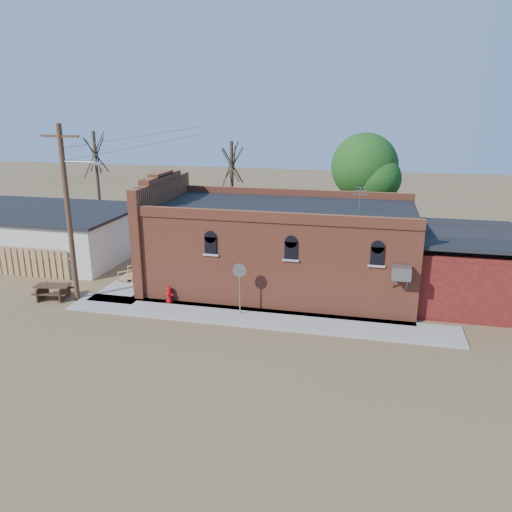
% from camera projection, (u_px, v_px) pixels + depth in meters
% --- Properties ---
extents(ground, '(120.00, 120.00, 0.00)m').
position_uv_depth(ground, '(220.00, 323.00, 23.44)').
color(ground, brown).
rests_on(ground, ground).
extents(sidewalk_south, '(19.00, 2.20, 0.08)m').
position_uv_depth(sidewalk_south, '(255.00, 318.00, 23.94)').
color(sidewalk_south, '#9E9991').
rests_on(sidewalk_south, ground).
extents(sidewalk_west, '(2.60, 10.00, 0.08)m').
position_uv_depth(sidewalk_west, '(150.00, 273.00, 30.39)').
color(sidewalk_west, '#9E9991').
rests_on(sidewalk_west, ground).
extents(brick_bar, '(16.40, 7.97, 6.30)m').
position_uv_depth(brick_bar, '(277.00, 247.00, 27.53)').
color(brick_bar, '#A54C32').
rests_on(brick_bar, ground).
extents(red_shed, '(5.40, 6.40, 4.30)m').
position_uv_depth(red_shed, '(466.00, 260.00, 25.42)').
color(red_shed, '#5B0F17').
rests_on(red_shed, ground).
extents(wood_fence, '(5.20, 0.10, 1.80)m').
position_uv_depth(wood_fence, '(31.00, 263.00, 29.50)').
color(wood_fence, olive).
rests_on(wood_fence, ground).
extents(utility_pole, '(3.12, 0.26, 9.00)m').
position_uv_depth(utility_pole, '(69.00, 211.00, 24.94)').
color(utility_pole, '#4D2D1E').
rests_on(utility_pole, ground).
extents(tree_bare_near, '(2.80, 2.80, 7.65)m').
position_uv_depth(tree_bare_near, '(232.00, 164.00, 34.49)').
color(tree_bare_near, '#493D2A').
rests_on(tree_bare_near, ground).
extents(tree_bare_far, '(2.80, 2.80, 8.16)m').
position_uv_depth(tree_bare_far, '(95.00, 153.00, 37.69)').
color(tree_bare_far, '#493D2A').
rests_on(tree_bare_far, ground).
extents(tree_leafy, '(4.40, 4.40, 8.15)m').
position_uv_depth(tree_leafy, '(364.00, 167.00, 33.01)').
color(tree_leafy, '#493D2A').
rests_on(tree_leafy, ground).
extents(fire_hydrant, '(0.46, 0.42, 0.83)m').
position_uv_depth(fire_hydrant, '(169.00, 294.00, 25.68)').
color(fire_hydrant, '#B90A10').
rests_on(fire_hydrant, sidewalk_south).
extents(stop_sign, '(0.70, 0.19, 2.59)m').
position_uv_depth(stop_sign, '(240.00, 275.00, 23.71)').
color(stop_sign, gray).
rests_on(stop_sign, sidewalk_south).
extents(trash_barrel, '(0.61, 0.61, 0.85)m').
position_uv_depth(trash_barrel, '(157.00, 266.00, 30.15)').
color(trash_barrel, '#1C588D').
rests_on(trash_barrel, sidewalk_west).
extents(picnic_table, '(2.01, 1.65, 0.75)m').
position_uv_depth(picnic_table, '(53.00, 290.00, 26.33)').
color(picnic_table, '#45291B').
rests_on(picnic_table, ground).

